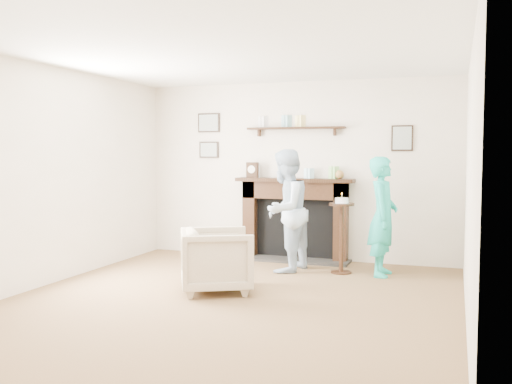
% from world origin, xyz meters
% --- Properties ---
extents(ground, '(5.00, 5.00, 0.00)m').
position_xyz_m(ground, '(0.00, 0.00, 0.00)').
color(ground, brown).
rests_on(ground, ground).
extents(room_shell, '(4.54, 5.02, 2.52)m').
position_xyz_m(room_shell, '(-0.00, 0.69, 1.62)').
color(room_shell, beige).
rests_on(room_shell, ground).
extents(armchair, '(1.01, 1.00, 0.69)m').
position_xyz_m(armchair, '(-0.30, 0.33, 0.00)').
color(armchair, tan).
rests_on(armchair, ground).
extents(man, '(0.71, 0.85, 1.55)m').
position_xyz_m(man, '(0.10, 1.58, 0.00)').
color(man, '#ABBCD5').
rests_on(man, ground).
extents(woman, '(0.35, 0.53, 1.46)m').
position_xyz_m(woman, '(1.30, 1.73, 0.00)').
color(woman, '#1FB4A9').
rests_on(woman, ground).
extents(pedestal_table, '(0.32, 0.32, 1.01)m').
position_xyz_m(pedestal_table, '(0.80, 1.71, 0.62)').
color(pedestal_table, black).
rests_on(pedestal_table, ground).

